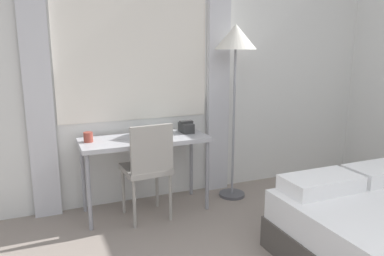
% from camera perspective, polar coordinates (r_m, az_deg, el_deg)
% --- Properties ---
extents(wall_back_with_window, '(5.68, 0.13, 2.70)m').
position_cam_1_polar(wall_back_with_window, '(3.85, -3.14, 9.20)').
color(wall_back_with_window, silver).
rests_on(wall_back_with_window, ground_plane).
extents(desk, '(1.19, 0.48, 0.73)m').
position_cam_1_polar(desk, '(3.54, -7.20, -2.58)').
color(desk, '#B2B2B7').
rests_on(desk, ground_plane).
extents(desk_chair, '(0.42, 0.42, 0.91)m').
position_cam_1_polar(desk_chair, '(3.39, -6.72, -5.54)').
color(desk_chair, gray).
rests_on(desk_chair, ground_plane).
extents(standing_lamp, '(0.41, 0.41, 1.77)m').
position_cam_1_polar(standing_lamp, '(3.77, 6.65, 12.15)').
color(standing_lamp, '#4C4C51').
rests_on(standing_lamp, ground_plane).
extents(telephone, '(0.13, 0.18, 0.12)m').
position_cam_1_polar(telephone, '(3.71, -0.89, 0.13)').
color(telephone, '#2D2D2D').
rests_on(telephone, desk).
extents(book, '(0.23, 0.19, 0.02)m').
position_cam_1_polar(book, '(3.59, -5.83, -1.02)').
color(book, '#33664C').
rests_on(book, desk).
extents(mug, '(0.08, 0.08, 0.09)m').
position_cam_1_polar(mug, '(3.47, -15.53, -1.35)').
color(mug, '#993F33').
rests_on(mug, desk).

